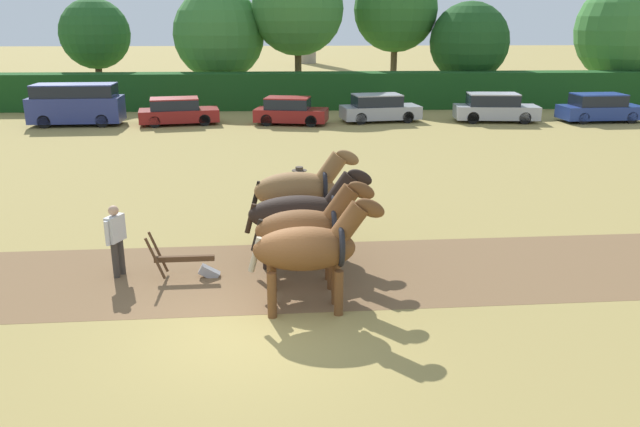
# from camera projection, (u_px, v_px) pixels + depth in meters

# --- Properties ---
(ground_plane) EXTENTS (240.00, 240.00, 0.00)m
(ground_plane) POSITION_uv_depth(u_px,v_px,m) (250.00, 329.00, 11.54)
(ground_plane) COLOR #998447
(plowed_furrow_strip) EXTENTS (33.53, 5.14, 0.01)m
(plowed_furrow_strip) POSITION_uv_depth(u_px,v_px,m) (71.00, 281.00, 13.61)
(plowed_furrow_strip) COLOR brown
(plowed_furrow_strip) RESTS_ON ground
(hedgerow) EXTENTS (56.75, 1.90, 2.23)m
(hedgerow) POSITION_uv_depth(u_px,v_px,m) (277.00, 91.00, 38.93)
(hedgerow) COLOR #194719
(hedgerow) RESTS_ON ground
(tree_far_left) EXTENTS (4.54, 4.54, 6.74)m
(tree_far_left) POSITION_uv_depth(u_px,v_px,m) (95.00, 34.00, 40.86)
(tree_far_left) COLOR #423323
(tree_far_left) RESTS_ON ground
(tree_left) EXTENTS (5.96, 5.96, 7.41)m
(tree_left) POSITION_uv_depth(u_px,v_px,m) (219.00, 35.00, 40.94)
(tree_left) COLOR brown
(tree_left) RESTS_ON ground
(tree_center_left) EXTENTS (5.98, 5.98, 9.04)m
(tree_center_left) POSITION_uv_depth(u_px,v_px,m) (298.00, 9.00, 40.29)
(tree_center_left) COLOR #4C3823
(tree_center_left) RESTS_ON ground
(tree_center) EXTENTS (5.66, 5.66, 8.85)m
(tree_center) POSITION_uv_depth(u_px,v_px,m) (396.00, 10.00, 42.08)
(tree_center) COLOR brown
(tree_center) RESTS_ON ground
(tree_center_right) EXTENTS (5.21, 5.21, 6.55)m
(tree_center_right) POSITION_uv_depth(u_px,v_px,m) (469.00, 42.00, 41.22)
(tree_center_right) COLOR brown
(tree_center_right) RESTS_ON ground
(tree_right) EXTENTS (6.91, 6.91, 8.13)m
(tree_right) POSITION_uv_depth(u_px,v_px,m) (628.00, 30.00, 41.57)
(tree_right) COLOR #4C3823
(tree_right) RESTS_ON ground
(draft_horse_lead_left) EXTENTS (2.68, 0.96, 2.34)m
(draft_horse_lead_left) POSITION_uv_depth(u_px,v_px,m) (310.00, 248.00, 11.89)
(draft_horse_lead_left) COLOR brown
(draft_horse_lead_left) RESTS_ON ground
(draft_horse_lead_right) EXTENTS (2.67, 0.97, 2.36)m
(draft_horse_lead_right) POSITION_uv_depth(u_px,v_px,m) (307.00, 229.00, 13.06)
(draft_horse_lead_right) COLOR brown
(draft_horse_lead_right) RESTS_ON ground
(draft_horse_trail_left) EXTENTS (2.98, 0.96, 2.32)m
(draft_horse_trail_left) POSITION_uv_depth(u_px,v_px,m) (303.00, 213.00, 14.22)
(draft_horse_trail_left) COLOR black
(draft_horse_trail_left) RESTS_ON ground
(draft_horse_trail_right) EXTENTS (2.74, 1.04, 2.52)m
(draft_horse_trail_right) POSITION_uv_depth(u_px,v_px,m) (300.00, 190.00, 15.32)
(draft_horse_trail_right) COLOR brown
(draft_horse_trail_right) RESTS_ON ground
(plow) EXTENTS (1.56, 0.47, 1.13)m
(plow) POSITION_uv_depth(u_px,v_px,m) (190.00, 264.00, 13.72)
(plow) COLOR #4C331E
(plow) RESTS_ON ground
(farmer_at_plow) EXTENTS (0.36, 0.62, 1.63)m
(farmer_at_plow) POSITION_uv_depth(u_px,v_px,m) (116.00, 236.00, 13.63)
(farmer_at_plow) COLOR #38332D
(farmer_at_plow) RESTS_ON ground
(farmer_beside_team) EXTENTS (0.45, 0.52, 1.64)m
(farmer_beside_team) POSITION_uv_depth(u_px,v_px,m) (300.00, 191.00, 17.06)
(farmer_beside_team) COLOR #38332D
(farmer_beside_team) RESTS_ON ground
(parked_van) EXTENTS (4.80, 2.12, 2.17)m
(parked_van) POSITION_uv_depth(u_px,v_px,m) (76.00, 104.00, 32.99)
(parked_van) COLOR navy
(parked_van) RESTS_ON ground
(parked_car_left) EXTENTS (4.42, 2.56, 1.41)m
(parked_car_left) POSITION_uv_depth(u_px,v_px,m) (178.00, 112.00, 33.37)
(parked_car_left) COLOR maroon
(parked_car_left) RESTS_ON ground
(parked_car_center_left) EXTENTS (4.09, 2.40, 1.44)m
(parked_car_center_left) POSITION_uv_depth(u_px,v_px,m) (290.00, 111.00, 33.41)
(parked_car_center_left) COLOR maroon
(parked_car_center_left) RESTS_ON ground
(parked_car_center) EXTENTS (4.49, 2.43, 1.50)m
(parked_car_center) POSITION_uv_depth(u_px,v_px,m) (379.00, 108.00, 34.24)
(parked_car_center) COLOR #9E9EA8
(parked_car_center) RESTS_ON ground
(parked_car_center_right) EXTENTS (4.60, 2.10, 1.56)m
(parked_car_center_right) POSITION_uv_depth(u_px,v_px,m) (495.00, 108.00, 34.18)
(parked_car_center_right) COLOR #A8A8B2
(parked_car_center_right) RESTS_ON ground
(parked_car_right) EXTENTS (4.54, 2.02, 1.53)m
(parked_car_right) POSITION_uv_depth(u_px,v_px,m) (600.00, 108.00, 34.20)
(parked_car_right) COLOR navy
(parked_car_right) RESTS_ON ground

